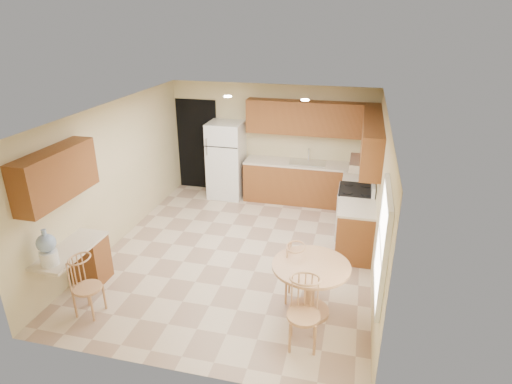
% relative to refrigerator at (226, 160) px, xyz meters
% --- Properties ---
extents(floor, '(5.50, 5.50, 0.00)m').
position_rel_refrigerator_xyz_m(floor, '(0.95, -2.40, -0.85)').
color(floor, '#CDB394').
rests_on(floor, ground).
extents(ceiling, '(4.50, 5.50, 0.02)m').
position_rel_refrigerator_xyz_m(ceiling, '(0.95, -2.40, 1.65)').
color(ceiling, white).
rests_on(ceiling, wall_back).
extents(wall_back, '(4.50, 0.02, 2.50)m').
position_rel_refrigerator_xyz_m(wall_back, '(0.95, 0.35, 0.40)').
color(wall_back, beige).
rests_on(wall_back, floor).
extents(wall_front, '(4.50, 0.02, 2.50)m').
position_rel_refrigerator_xyz_m(wall_front, '(0.95, -5.15, 0.40)').
color(wall_front, beige).
rests_on(wall_front, floor).
extents(wall_left, '(0.02, 5.50, 2.50)m').
position_rel_refrigerator_xyz_m(wall_left, '(-1.30, -2.40, 0.40)').
color(wall_left, beige).
rests_on(wall_left, floor).
extents(wall_right, '(0.02, 5.50, 2.50)m').
position_rel_refrigerator_xyz_m(wall_right, '(3.20, -2.40, 0.40)').
color(wall_right, beige).
rests_on(wall_right, floor).
extents(doorway, '(0.90, 0.02, 2.10)m').
position_rel_refrigerator_xyz_m(doorway, '(-0.80, 0.34, 0.20)').
color(doorway, black).
rests_on(doorway, floor).
extents(base_cab_back, '(2.75, 0.60, 0.87)m').
position_rel_refrigerator_xyz_m(base_cab_back, '(1.83, 0.05, -0.42)').
color(base_cab_back, brown).
rests_on(base_cab_back, floor).
extents(counter_back, '(2.75, 0.63, 0.04)m').
position_rel_refrigerator_xyz_m(counter_back, '(1.83, 0.05, 0.04)').
color(counter_back, beige).
rests_on(counter_back, base_cab_back).
extents(base_cab_right_a, '(0.60, 0.59, 0.87)m').
position_rel_refrigerator_xyz_m(base_cab_right_a, '(2.90, -0.54, -0.42)').
color(base_cab_right_a, brown).
rests_on(base_cab_right_a, floor).
extents(counter_right_a, '(0.63, 0.59, 0.04)m').
position_rel_refrigerator_xyz_m(counter_right_a, '(2.90, -0.54, 0.04)').
color(counter_right_a, beige).
rests_on(counter_right_a, base_cab_right_a).
extents(base_cab_right_b, '(0.60, 0.80, 0.87)m').
position_rel_refrigerator_xyz_m(base_cab_right_b, '(2.90, -2.00, -0.42)').
color(base_cab_right_b, brown).
rests_on(base_cab_right_b, floor).
extents(counter_right_b, '(0.63, 0.80, 0.04)m').
position_rel_refrigerator_xyz_m(counter_right_b, '(2.90, -2.00, 0.04)').
color(counter_right_b, beige).
rests_on(counter_right_b, base_cab_right_b).
extents(upper_cab_back, '(2.75, 0.33, 0.70)m').
position_rel_refrigerator_xyz_m(upper_cab_back, '(1.83, 0.19, 1.00)').
color(upper_cab_back, brown).
rests_on(upper_cab_back, wall_back).
extents(upper_cab_right, '(0.33, 2.42, 0.70)m').
position_rel_refrigerator_xyz_m(upper_cab_right, '(3.04, -1.19, 1.00)').
color(upper_cab_right, brown).
rests_on(upper_cab_right, wall_right).
extents(upper_cab_left, '(0.33, 1.40, 0.70)m').
position_rel_refrigerator_xyz_m(upper_cab_left, '(-1.13, -4.00, 1.00)').
color(upper_cab_left, brown).
rests_on(upper_cab_left, wall_left).
extents(sink, '(0.78, 0.44, 0.01)m').
position_rel_refrigerator_xyz_m(sink, '(1.80, 0.05, 0.06)').
color(sink, silver).
rests_on(sink, counter_back).
extents(range_hood, '(0.50, 0.76, 0.14)m').
position_rel_refrigerator_xyz_m(range_hood, '(2.95, -1.22, 0.57)').
color(range_hood, silver).
rests_on(range_hood, upper_cab_right).
extents(desk_pedestal, '(0.48, 0.42, 0.72)m').
position_rel_refrigerator_xyz_m(desk_pedestal, '(-1.05, -3.72, -0.49)').
color(desk_pedestal, brown).
rests_on(desk_pedestal, floor).
extents(desk_top, '(0.50, 1.20, 0.04)m').
position_rel_refrigerator_xyz_m(desk_top, '(-1.05, -4.10, -0.10)').
color(desk_top, beige).
rests_on(desk_top, desk_pedestal).
extents(window, '(0.06, 1.12, 1.30)m').
position_rel_refrigerator_xyz_m(window, '(3.18, -4.25, 0.65)').
color(window, white).
rests_on(window, wall_right).
extents(can_light_a, '(0.14, 0.14, 0.02)m').
position_rel_refrigerator_xyz_m(can_light_a, '(0.45, -1.20, 1.63)').
color(can_light_a, white).
rests_on(can_light_a, ceiling).
extents(can_light_b, '(0.14, 0.14, 0.02)m').
position_rel_refrigerator_xyz_m(can_light_b, '(1.85, -1.20, 1.63)').
color(can_light_b, white).
rests_on(can_light_b, ceiling).
extents(refrigerator, '(0.75, 0.73, 1.70)m').
position_rel_refrigerator_xyz_m(refrigerator, '(0.00, 0.00, 0.00)').
color(refrigerator, white).
rests_on(refrigerator, floor).
extents(stove, '(0.65, 0.76, 1.09)m').
position_rel_refrigerator_xyz_m(stove, '(2.88, -1.22, -0.38)').
color(stove, white).
rests_on(stove, floor).
extents(dining_table, '(1.05, 1.05, 0.78)m').
position_rel_refrigerator_xyz_m(dining_table, '(2.35, -3.72, -0.34)').
color(dining_table, tan).
rests_on(dining_table, floor).
extents(chair_table_a, '(0.39, 0.50, 0.88)m').
position_rel_refrigerator_xyz_m(chair_table_a, '(2.14, -3.56, -0.31)').
color(chair_table_a, tan).
rests_on(chair_table_a, floor).
extents(chair_table_b, '(0.42, 0.42, 0.95)m').
position_rel_refrigerator_xyz_m(chair_table_b, '(2.35, -4.46, -0.27)').
color(chair_table_b, tan).
rests_on(chair_table_b, floor).
extents(chair_desk, '(0.39, 0.50, 0.87)m').
position_rel_refrigerator_xyz_m(chair_desk, '(-0.60, -4.53, -0.32)').
color(chair_desk, tan).
rests_on(chair_desk, floor).
extents(water_crock, '(0.25, 0.25, 0.52)m').
position_rel_refrigerator_xyz_m(water_crock, '(-1.05, -4.52, 0.15)').
color(water_crock, white).
rests_on(water_crock, desk_top).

